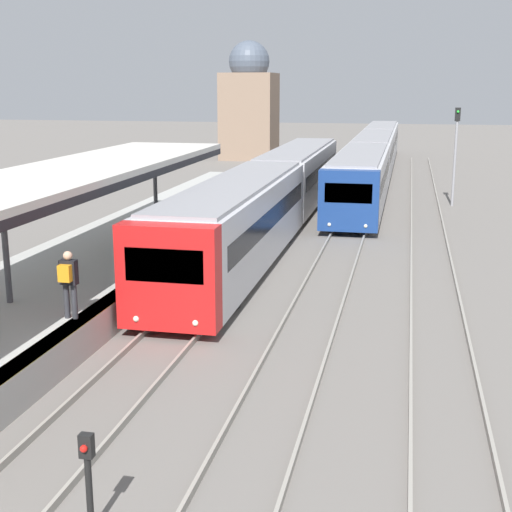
{
  "coord_description": "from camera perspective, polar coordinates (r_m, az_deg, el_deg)",
  "views": [
    {
      "loc": [
        5.82,
        -4.76,
        6.38
      ],
      "look_at": [
        1.71,
        14.51,
        1.64
      ],
      "focal_mm": 50.0,
      "sensor_mm": 36.0,
      "label": 1
    }
  ],
  "objects": [
    {
      "name": "signal_mast_far",
      "position": [
        39.78,
        15.69,
        8.54
      ],
      "size": [
        0.28,
        0.29,
        5.23
      ],
      "color": "gray",
      "rests_on": "ground_plane"
    },
    {
      "name": "train_near",
      "position": [
        31.85,
        1.39,
        5.1
      ],
      "size": [
        2.65,
        29.32,
        3.11
      ],
      "color": "red",
      "rests_on": "ground_plane"
    },
    {
      "name": "platform_canopy",
      "position": [
        18.97,
        -19.63,
        4.94
      ],
      "size": [
        4.0,
        27.86,
        3.04
      ],
      "color": "beige",
      "rests_on": "station_platform"
    },
    {
      "name": "train_far",
      "position": [
        51.02,
        9.38,
        8.04
      ],
      "size": [
        2.59,
        41.57,
        3.0
      ],
      "color": "navy",
      "rests_on": "ground_plane"
    },
    {
      "name": "signal_post_near",
      "position": [
        10.94,
        -13.3,
        -16.42
      ],
      "size": [
        0.2,
        0.21,
        1.57
      ],
      "color": "black",
      "rests_on": "ground_plane"
    },
    {
      "name": "distant_domed_building",
      "position": [
        63.67,
        -0.54,
        12.02
      ],
      "size": [
        4.57,
        4.57,
        10.13
      ],
      "color": "#89705B",
      "rests_on": "ground_plane"
    },
    {
      "name": "person_on_platform",
      "position": [
        17.55,
        -14.77,
        -1.8
      ],
      "size": [
        0.4,
        0.4,
        1.66
      ],
      "color": "#2D2D33",
      "rests_on": "station_platform"
    }
  ]
}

